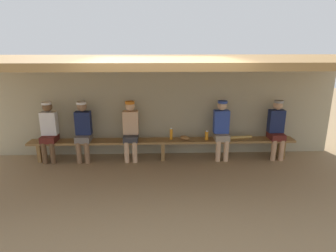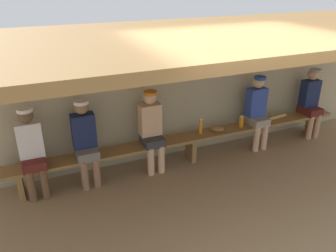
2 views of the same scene
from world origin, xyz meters
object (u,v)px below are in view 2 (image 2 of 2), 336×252
player_near_post (151,127)px  water_bottle_blue (241,121)px  bench (191,140)px  player_in_white (31,148)px  baseball_glove_dark_brown (217,129)px  baseball_bat (270,119)px  player_in_blue (85,139)px  player_leftmost (257,109)px  player_with_sunglasses (311,99)px  water_bottle_clear (201,126)px

player_near_post → water_bottle_blue: player_near_post is taller
bench → player_in_white: bearing=179.9°
baseball_glove_dark_brown → baseball_bat: size_ratio=0.30×
player_in_white → bench: bearing=-0.1°
player_in_blue → water_bottle_blue: (2.76, -0.02, -0.19)m
water_bottle_blue → baseball_bat: 0.66m
bench → player_leftmost: bearing=0.2°
player_in_white → water_bottle_blue: size_ratio=6.33×
bench → player_leftmost: player_leftmost is taller
player_in_blue → water_bottle_blue: player_in_blue is taller
player_with_sunglasses → baseball_glove_dark_brown: player_with_sunglasses is taller
player_in_blue → player_in_white: size_ratio=1.00×
player_in_white → baseball_glove_dark_brown: bearing=-0.2°
player_leftmost → player_with_sunglasses: bearing=0.0°
player_in_blue → baseball_glove_dark_brown: 2.28m
baseball_bat → player_near_post: bearing=172.2°
player_in_blue → baseball_glove_dark_brown: bearing=-0.2°
water_bottle_clear → bench: bearing=-171.3°
water_bottle_clear → player_leftmost: bearing=-1.3°
player_with_sunglasses → water_bottle_clear: player_with_sunglasses is taller
player_with_sunglasses → water_bottle_blue: size_ratio=6.33×
baseball_glove_dark_brown → player_in_white: bearing=-141.1°
player_in_white → player_leftmost: bearing=0.0°
water_bottle_blue → baseball_bat: (0.66, 0.01, -0.07)m
player_in_blue → player_with_sunglasses: 4.36m
player_in_blue → baseball_bat: bearing=-0.1°
player_in_white → water_bottle_blue: player_in_white is taller
player_with_sunglasses → player_near_post: bearing=180.0°
player_leftmost → player_near_post: bearing=180.0°
player_in_white → player_with_sunglasses: size_ratio=1.00×
player_in_blue → player_in_white: bearing=180.0°
player_in_blue → player_leftmost: (3.10, 0.00, 0.00)m
water_bottle_blue → baseball_bat: size_ratio=0.27×
bench → water_bottle_clear: water_bottle_clear is taller
player_leftmost → player_in_white: bearing=180.0°
player_leftmost → baseball_glove_dark_brown: 0.86m
player_leftmost → water_bottle_clear: size_ratio=4.96×
water_bottle_clear → baseball_bat: bearing=-1.2°
player_in_blue → baseball_glove_dark_brown: player_in_blue is taller
player_leftmost → bench: bearing=-179.8°
baseball_glove_dark_brown → bench: bearing=-141.5°
player_near_post → baseball_bat: player_near_post is taller
player_in_white → player_near_post: bearing=0.0°
baseball_glove_dark_brown → baseball_bat: (1.15, 0.00, -0.01)m
player_near_post → baseball_glove_dark_brown: 1.24m
player_leftmost → water_bottle_clear: player_leftmost is taller
player_near_post → baseball_glove_dark_brown: (1.22, -0.01, -0.24)m
player_near_post → water_bottle_clear: player_near_post is taller
water_bottle_clear → baseball_bat: water_bottle_clear is taller
bench → baseball_glove_dark_brown: (0.50, -0.00, 0.12)m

